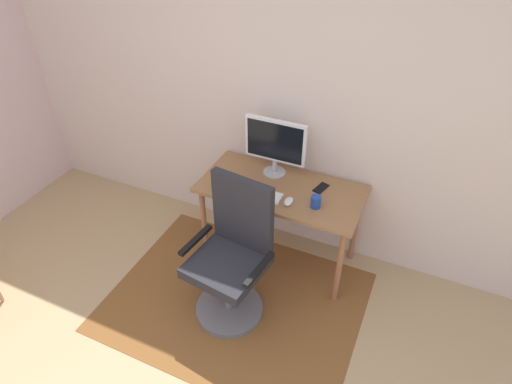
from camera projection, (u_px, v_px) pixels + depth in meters
name	position (u px, v px, depth m)	size (l,w,h in m)	color
wall_back	(294.00, 100.00, 3.28)	(6.00, 0.10, 2.60)	beige
area_rug	(235.00, 301.00, 3.39)	(1.89, 1.45, 0.01)	brown
desk	(281.00, 197.00, 3.38)	(1.26, 0.61, 0.75)	#94663E
monitor	(275.00, 143.00, 3.32)	(0.49, 0.18, 0.47)	#B2B2B7
keyboard	(254.00, 192.00, 3.26)	(0.43, 0.13, 0.02)	white
computer_mouse	(289.00, 201.00, 3.16)	(0.06, 0.10, 0.03)	white
coffee_cup	(316.00, 202.00, 3.11)	(0.07, 0.07, 0.09)	#1E3E98
cell_phone	(321.00, 188.00, 3.31)	(0.07, 0.14, 0.01)	black
office_chair	(232.00, 262.00, 3.08)	(0.60, 0.54, 1.11)	slate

